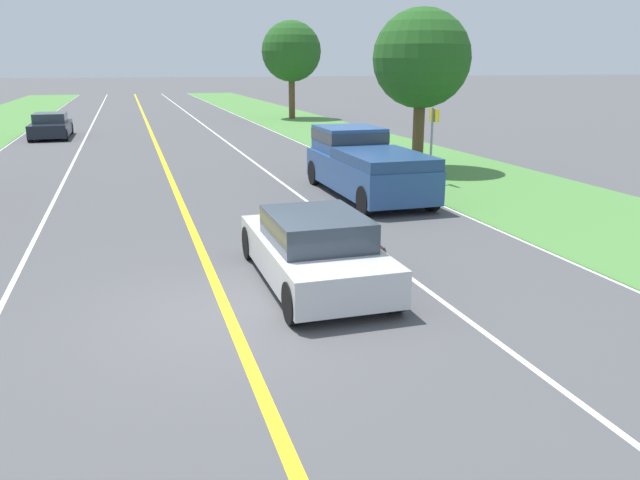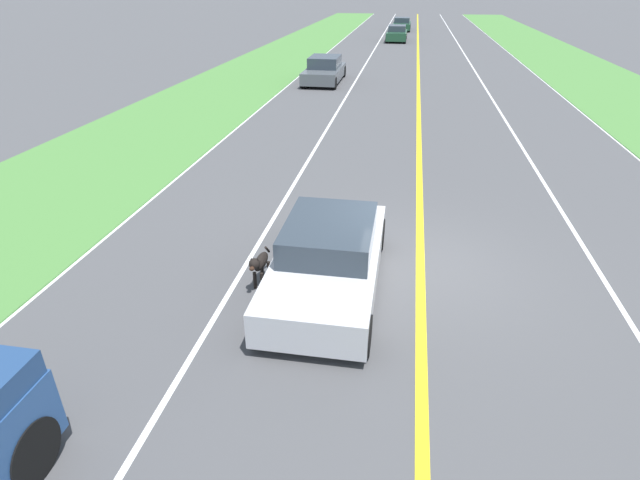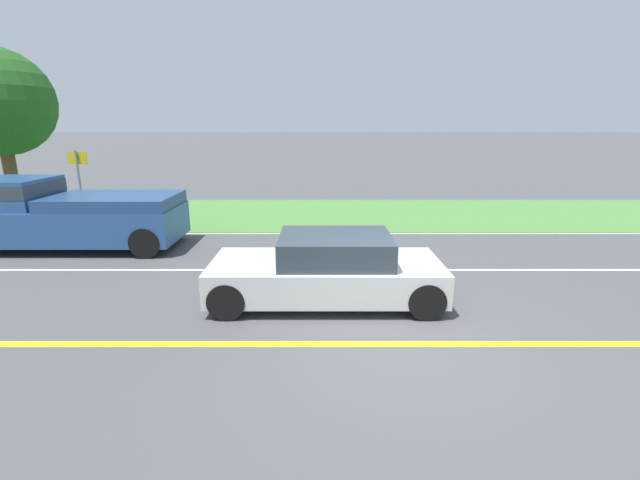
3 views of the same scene
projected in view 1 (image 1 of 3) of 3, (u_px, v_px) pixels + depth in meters
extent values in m
plane|color=#4C4C4F|center=(229.00, 315.00, 9.82)|extent=(400.00, 400.00, 0.00)
cube|color=yellow|center=(229.00, 315.00, 9.82)|extent=(0.18, 160.00, 0.01)
cube|color=white|center=(597.00, 273.00, 11.79)|extent=(0.14, 160.00, 0.01)
cube|color=white|center=(430.00, 292.00, 10.80)|extent=(0.10, 160.00, 0.01)
cube|color=silver|center=(313.00, 256.00, 11.20)|extent=(1.83, 4.32, 0.62)
cube|color=#2D3842|center=(316.00, 228.00, 10.89)|extent=(1.58, 2.08, 0.50)
cylinder|color=black|center=(328.00, 236.00, 13.07)|extent=(0.22, 0.66, 0.66)
cylinder|color=black|center=(394.00, 292.00, 9.88)|extent=(0.22, 0.66, 0.66)
cylinder|color=black|center=(250.00, 243.00, 12.60)|extent=(0.22, 0.66, 0.66)
cylinder|color=black|center=(293.00, 303.00, 9.42)|extent=(0.22, 0.66, 0.66)
ellipsoid|color=black|center=(378.00, 251.00, 11.60)|extent=(0.22, 0.62, 0.25)
cylinder|color=black|center=(377.00, 262.00, 11.89)|extent=(0.07, 0.07, 0.34)
cylinder|color=black|center=(385.00, 269.00, 11.50)|extent=(0.07, 0.07, 0.34)
cylinder|color=black|center=(370.00, 263.00, 11.86)|extent=(0.07, 0.07, 0.34)
cylinder|color=black|center=(378.00, 269.00, 11.46)|extent=(0.07, 0.07, 0.34)
cylinder|color=black|center=(373.00, 242.00, 11.81)|extent=(0.13, 0.17, 0.16)
sphere|color=black|center=(371.00, 237.00, 11.90)|extent=(0.21, 0.21, 0.21)
ellipsoid|color=#331E14|center=(369.00, 236.00, 12.03)|extent=(0.10, 0.10, 0.08)
cone|color=black|center=(375.00, 233.00, 11.88)|extent=(0.07, 0.07, 0.09)
cone|color=black|center=(369.00, 234.00, 11.85)|extent=(0.07, 0.07, 0.09)
cylinder|color=black|center=(386.00, 255.00, 11.21)|extent=(0.05, 0.23, 0.23)
cube|color=#284C84|center=(367.00, 173.00, 18.50)|extent=(2.10, 5.74, 0.91)
cube|color=#284C84|center=(349.00, 139.00, 19.80)|extent=(1.85, 2.17, 0.77)
cube|color=#2D3842|center=(349.00, 135.00, 19.77)|extent=(1.87, 2.19, 0.34)
cube|color=navy|center=(384.00, 159.00, 17.22)|extent=(2.06, 3.26, 0.32)
cylinder|color=black|center=(369.00, 170.00, 20.98)|extent=(0.22, 0.79, 0.79)
cylinder|color=black|center=(432.00, 196.00, 16.71)|extent=(0.22, 0.79, 0.79)
cylinder|color=black|center=(314.00, 172.00, 20.44)|extent=(0.22, 0.79, 0.79)
cylinder|color=black|center=(365.00, 201.00, 16.17)|extent=(0.22, 0.79, 0.79)
cube|color=black|center=(51.00, 128.00, 33.52)|extent=(1.87, 4.55, 0.65)
cube|color=#2D3842|center=(50.00, 117.00, 33.54)|extent=(1.61, 2.18, 0.49)
cylinder|color=black|center=(30.00, 136.00, 31.61)|extent=(0.22, 0.60, 0.60)
cylinder|color=black|center=(39.00, 129.00, 35.07)|extent=(0.22, 0.60, 0.60)
cylinder|color=black|center=(65.00, 135.00, 32.08)|extent=(0.22, 0.60, 0.60)
cylinder|color=black|center=(71.00, 128.00, 35.55)|extent=(0.22, 0.60, 0.60)
cylinder|color=brown|center=(418.00, 131.00, 22.97)|extent=(0.42, 0.42, 2.88)
sphere|color=#23561E|center=(421.00, 58.00, 22.27)|extent=(3.52, 3.52, 3.52)
cylinder|color=brown|center=(292.00, 95.00, 45.02)|extent=(0.45, 0.45, 3.35)
sphere|color=#23561E|center=(291.00, 51.00, 44.19)|extent=(4.22, 4.22, 4.22)
cylinder|color=gray|center=(431.00, 147.00, 20.14)|extent=(0.08, 0.08, 2.49)
cube|color=yellow|center=(434.00, 115.00, 19.89)|extent=(0.03, 0.64, 0.40)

